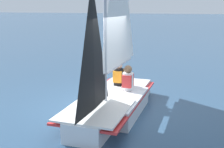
% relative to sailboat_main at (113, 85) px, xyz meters
% --- Properties ---
extents(ground_plane, '(260.00, 260.00, 0.00)m').
position_rel_sailboat_main_xyz_m(ground_plane, '(-0.06, -0.00, -0.73)').
color(ground_plane, '#2D4C6B').
extents(sailboat_main, '(4.23, 1.80, 5.20)m').
position_rel_sailboat_main_xyz_m(sailboat_main, '(0.00, 0.00, 0.00)').
color(sailboat_main, silver).
rests_on(sailboat_main, ground_plane).
extents(sailor_helm, '(0.36, 0.32, 1.16)m').
position_rel_sailboat_main_xyz_m(sailor_helm, '(0.63, -0.20, -0.11)').
color(sailor_helm, black).
rests_on(sailor_helm, ground_plane).
extents(sailor_crew, '(0.36, 0.32, 1.16)m').
position_rel_sailboat_main_xyz_m(sailor_crew, '(1.03, 0.24, -0.10)').
color(sailor_crew, black).
rests_on(sailor_crew, ground_plane).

